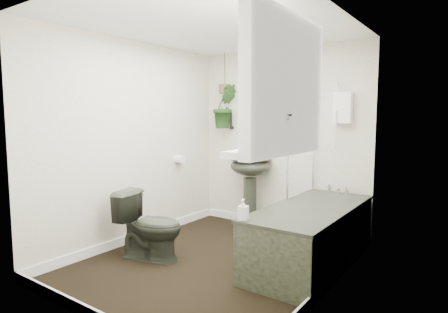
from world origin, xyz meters
The scene contains 22 objects.
floor centered at (0.00, 0.00, -0.01)m, with size 2.30×2.80×0.02m, color black.
ceiling centered at (0.00, 0.00, 2.31)m, with size 2.30×2.80×0.02m, color white.
wall_back centered at (0.00, 1.41, 1.15)m, with size 2.30×0.02×2.30m, color beige.
wall_front centered at (0.00, -1.41, 1.15)m, with size 2.30×0.02×2.30m, color beige.
wall_left centered at (-1.16, 0.00, 1.15)m, with size 0.02×2.80×2.30m, color beige.
wall_right centered at (1.16, 0.00, 1.15)m, with size 0.02×2.80×2.30m, color beige.
skirting centered at (0.00, 0.00, 0.05)m, with size 2.30×2.80×0.10m, color white.
bathtub centered at (0.80, 0.50, 0.29)m, with size 0.72×1.72×0.58m, color #272A21, non-canonical shape.
bath_screen centered at (0.47, 0.99, 1.28)m, with size 0.04×0.72×1.40m, color silver, non-canonical shape.
shower_box centered at (0.80, 1.34, 1.55)m, with size 0.20×0.10×0.35m, color white.
oval_mirror centered at (-0.34, 1.37, 1.50)m, with size 0.46×0.03×0.62m, color #BAB094.
wall_sconce centered at (-0.74, 1.36, 1.40)m, with size 0.04×0.04×0.22m, color black.
toilet_roll_holder centered at (-1.10, 0.70, 0.90)m, with size 0.11×0.11×0.11m, color white.
window_recess centered at (1.09, -0.70, 1.65)m, with size 0.08×1.00×0.90m, color white.
window_sill centered at (1.02, -0.70, 1.23)m, with size 0.18×1.00×0.04m, color white.
window_blinds centered at (1.04, -0.70, 1.65)m, with size 0.01×0.86×0.76m, color white.
toilet centered at (-0.60, -0.31, 0.35)m, with size 0.39×0.68×0.69m, color #272A21.
pedestal_sink centered at (-0.34, 1.22, 0.47)m, with size 0.55×0.47×0.93m, color #272A21, non-canonical shape.
sill_plant centered at (1.05, -0.70, 1.38)m, with size 0.24×0.21×0.27m, color black.
hanging_plant centered at (-0.77, 1.25, 1.59)m, with size 0.32×0.26×0.59m, color black.
soap_bottle centered at (0.51, -0.29, 0.67)m, with size 0.08×0.08×0.18m, color black.
hanging_pot centered at (-0.77, 1.25, 1.82)m, with size 0.16×0.16×0.12m, color brown.
Camera 1 is at (2.16, -2.90, 1.44)m, focal length 30.00 mm.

